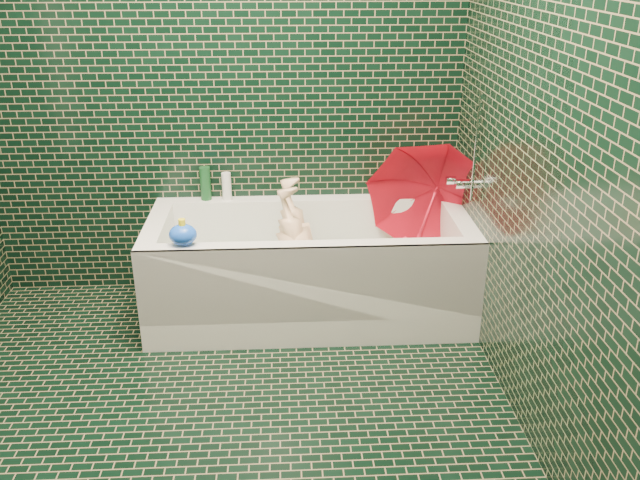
{
  "coord_description": "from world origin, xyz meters",
  "views": [
    {
      "loc": [
        0.33,
        -2.26,
        1.86
      ],
      "look_at": [
        0.5,
        0.82,
        0.52
      ],
      "focal_mm": 38.0,
      "sensor_mm": 36.0,
      "label": 1
    }
  ],
  "objects": [
    {
      "name": "rubber_duck",
      "position": [
        0.91,
        1.37,
        0.59
      ],
      "size": [
        0.12,
        0.1,
        0.1
      ],
      "rotation": [
        0.0,
        0.0,
        0.29
      ],
      "color": "yellow",
      "rests_on": "bathtub"
    },
    {
      "name": "bottle_right_pump",
      "position": [
        1.13,
        1.33,
        0.63
      ],
      "size": [
        0.06,
        0.06,
        0.16
      ],
      "primitive_type": "cylinder",
      "rotation": [
        0.0,
        0.0,
        -0.22
      ],
      "color": "silver",
      "rests_on": "bathtub"
    },
    {
      "name": "soap_bottle_b",
      "position": [
        1.25,
        1.31,
        0.55
      ],
      "size": [
        0.09,
        0.09,
        0.18
      ],
      "primitive_type": "imported",
      "rotation": [
        0.0,
        0.0,
        0.09
      ],
      "color": "#551F77",
      "rests_on": "bathtub"
    },
    {
      "name": "umbrella",
      "position": [
        1.07,
        1.01,
        0.58
      ],
      "size": [
        1.01,
        0.97,
        0.83
      ],
      "primitive_type": "imported",
      "rotation": [
        0.21,
        -0.16,
        -0.42
      ],
      "color": "red",
      "rests_on": "bathtub"
    },
    {
      "name": "bath_toy",
      "position": [
        -0.16,
        0.72,
        0.61
      ],
      "size": [
        0.14,
        0.12,
        0.13
      ],
      "rotation": [
        0.0,
        0.0,
        -0.07
      ],
      "color": "blue",
      "rests_on": "bathtub"
    },
    {
      "name": "water",
      "position": [
        0.45,
        1.02,
        0.3
      ],
      "size": [
        1.48,
        0.53,
        0.0
      ],
      "primitive_type": "cube",
      "color": "silver",
      "rests_on": "bathtub"
    },
    {
      "name": "bottle_left_tall",
      "position": [
        -0.12,
        1.36,
        0.64
      ],
      "size": [
        0.07,
        0.07,
        0.19
      ],
      "primitive_type": "cylinder",
      "rotation": [
        0.0,
        0.0,
        -0.12
      ],
      "color": "#13441F",
      "rests_on": "bathtub"
    },
    {
      "name": "bath_mat",
      "position": [
        0.45,
        1.02,
        0.16
      ],
      "size": [
        1.35,
        0.47,
        0.01
      ],
      "primitive_type": "cube",
      "color": "green",
      "rests_on": "bathtub"
    },
    {
      "name": "bottle_right_tall",
      "position": [
        1.17,
        1.32,
        0.66
      ],
      "size": [
        0.06,
        0.06,
        0.22
      ],
      "primitive_type": "cylinder",
      "rotation": [
        0.0,
        0.0,
        0.07
      ],
      "color": "#13441F",
      "rests_on": "bathtub"
    },
    {
      "name": "faucet",
      "position": [
        1.26,
        1.02,
        0.77
      ],
      "size": [
        0.18,
        0.19,
        0.55
      ],
      "color": "silver",
      "rests_on": "wall_right"
    },
    {
      "name": "child",
      "position": [
        0.42,
        0.99,
        0.31
      ],
      "size": [
        0.96,
        0.47,
        0.39
      ],
      "primitive_type": "imported",
      "rotation": [
        -1.37,
        0.0,
        -1.73
      ],
      "color": "beige",
      "rests_on": "bathtub"
    },
    {
      "name": "bottle_left_short",
      "position": [
        -0.0,
        1.35,
        0.63
      ],
      "size": [
        0.06,
        0.06,
        0.16
      ],
      "primitive_type": "cylinder",
      "rotation": [
        0.0,
        0.0,
        -0.26
      ],
      "color": "white",
      "rests_on": "bathtub"
    },
    {
      "name": "soap_bottle_a",
      "position": [
        1.15,
        1.36,
        0.55
      ],
      "size": [
        0.14,
        0.14,
        0.28
      ],
      "primitive_type": "imported",
      "rotation": [
        0.0,
        0.0,
        -0.37
      ],
      "color": "white",
      "rests_on": "bathtub"
    },
    {
      "name": "wall_right",
      "position": [
        1.3,
        0.0,
        1.25
      ],
      "size": [
        0.0,
        2.8,
        2.8
      ],
      "primitive_type": "plane",
      "rotation": [
        1.57,
        0.0,
        -1.57
      ],
      "color": "black",
      "rests_on": "floor"
    },
    {
      "name": "floor",
      "position": [
        0.0,
        0.0,
        0.0
      ],
      "size": [
        2.8,
        2.8,
        0.0
      ],
      "primitive_type": "plane",
      "color": "black",
      "rests_on": "ground"
    },
    {
      "name": "soap_bottle_c",
      "position": [
        1.25,
        1.35,
        0.55
      ],
      "size": [
        0.13,
        0.13,
        0.16
      ],
      "primitive_type": "imported",
      "rotation": [
        0.0,
        0.0,
        -0.01
      ],
      "color": "#13441F",
      "rests_on": "bathtub"
    },
    {
      "name": "wall_back",
      "position": [
        0.0,
        1.4,
        1.25
      ],
      "size": [
        2.8,
        0.0,
        2.8
      ],
      "primitive_type": "plane",
      "rotation": [
        1.57,
        0.0,
        0.0
      ],
      "color": "black",
      "rests_on": "floor"
    },
    {
      "name": "bathtub",
      "position": [
        0.45,
        1.01,
        0.21
      ],
      "size": [
        1.7,
        0.75,
        0.55
      ],
      "color": "white",
      "rests_on": "floor"
    },
    {
      "name": "wall_front",
      "position": [
        0.0,
        -1.4,
        1.25
      ],
      "size": [
        2.8,
        0.0,
        2.8
      ],
      "primitive_type": "plane",
      "rotation": [
        -1.57,
        0.0,
        0.0
      ],
      "color": "black",
      "rests_on": "floor"
    }
  ]
}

